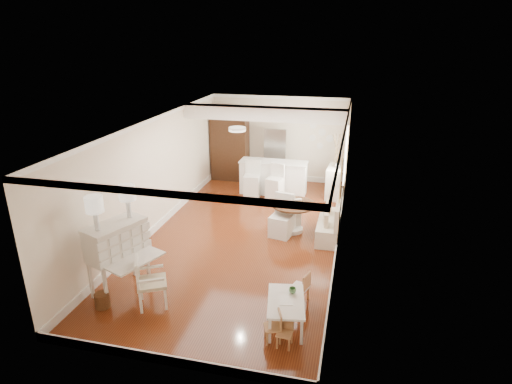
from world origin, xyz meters
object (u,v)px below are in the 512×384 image
at_px(gustavian_armchair, 152,282).
at_px(kids_chair_a, 273,327).
at_px(kids_chair_b, 300,287).
at_px(slip_chair_near, 281,216).
at_px(breakfast_counter, 273,177).
at_px(kids_table, 286,313).
at_px(dining_table, 293,218).
at_px(bar_stool_left, 252,180).
at_px(sideboard, 335,182).
at_px(secretary_bureau, 118,257).
at_px(kids_chair_c, 285,333).
at_px(slip_chair_far, 291,212).
at_px(fridge, 286,157).
at_px(bar_stool_right, 275,183).
at_px(wicker_basket, 102,300).
at_px(pantry_cabinet, 230,146).

distance_m(gustavian_armchair, kids_chair_a, 2.36).
bearing_deg(kids_chair_b, gustavian_armchair, -56.14).
xyz_separation_m(slip_chair_near, breakfast_counter, (-0.77, 2.88, -0.01)).
relative_size(kids_table, dining_table, 0.91).
xyz_separation_m(bar_stool_left, sideboard, (2.40, 0.71, -0.10)).
relative_size(secretary_bureau, kids_chair_c, 2.83).
relative_size(kids_table, slip_chair_near, 0.96).
height_order(secretary_bureau, kids_chair_c, secretary_bureau).
xyz_separation_m(gustavian_armchair, sideboard, (2.84, 6.40, -0.01)).
xyz_separation_m(slip_chair_far, fridge, (-0.73, 3.36, 0.49)).
height_order(kids_table, bar_stool_left, bar_stool_left).
xyz_separation_m(secretary_bureau, kids_chair_b, (3.39, 0.41, -0.39)).
xyz_separation_m(kids_chair_a, fridge, (-1.12, 7.74, 0.63)).
bearing_deg(sideboard, bar_stool_right, -153.63).
height_order(breakfast_counter, bar_stool_right, bar_stool_right).
xyz_separation_m(wicker_basket, bar_stool_right, (2.00, 5.96, 0.41)).
height_order(slip_chair_far, pantry_cabinet, pantry_cabinet).
bearing_deg(secretary_bureau, kids_chair_b, 28.86).
height_order(wicker_basket, slip_chair_near, slip_chair_near).
xyz_separation_m(gustavian_armchair, bar_stool_right, (1.14, 5.68, 0.06)).
bearing_deg(breakfast_counter, gustavian_armchair, -98.99).
distance_m(pantry_cabinet, fridge, 1.92).
bearing_deg(kids_chair_c, slip_chair_near, 105.41).
bearing_deg(slip_chair_near, dining_table, 63.24).
bearing_deg(kids_chair_a, breakfast_counter, 170.65).
bearing_deg(kids_chair_b, breakfast_counter, -145.63).
bearing_deg(slip_chair_far, bar_stool_left, -80.54).
bearing_deg(slip_chair_near, kids_chair_b, -61.18).
relative_size(dining_table, slip_chair_near, 1.05).
bearing_deg(kids_chair_a, kids_table, 141.54).
distance_m(kids_table, fridge, 7.45).
bearing_deg(dining_table, slip_chair_far, 108.51).
xyz_separation_m(wicker_basket, fridge, (2.05, 7.56, 0.76)).
bearing_deg(bar_stool_right, wicker_basket, -93.98).
bearing_deg(fridge, slip_chair_near, -81.71).
xyz_separation_m(secretary_bureau, slip_chair_far, (2.73, 3.60, -0.29)).
relative_size(kids_chair_b, bar_stool_left, 0.54).
xyz_separation_m(secretary_bureau, kids_chair_a, (3.12, -0.78, -0.43)).
bearing_deg(kids_chair_a, bar_stool_right, 170.26).
xyz_separation_m(kids_table, slip_chair_far, (-0.53, 3.95, 0.16)).
height_order(breakfast_counter, fridge, fridge).
xyz_separation_m(slip_chair_far, sideboard, (0.92, 2.48, 0.06)).
distance_m(slip_chair_near, pantry_cabinet, 4.71).
relative_size(gustavian_armchair, kids_chair_b, 1.56).
bearing_deg(sideboard, breakfast_counter, -171.23).
bearing_deg(bar_stool_right, kids_chair_b, -59.23).
bearing_deg(dining_table, fridge, 102.65).
xyz_separation_m(kids_chair_b, dining_table, (-0.58, 2.93, 0.07)).
height_order(wicker_basket, kids_chair_a, kids_chair_a).
bearing_deg(pantry_cabinet, bar_stool_right, -41.29).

